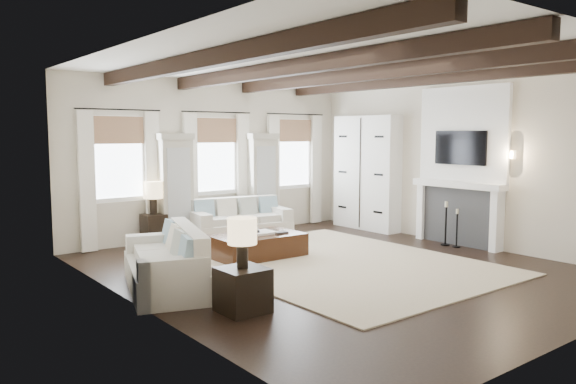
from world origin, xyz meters
TOP-DOWN VIEW (x-y plane):
  - ground at (0.00, 0.00)m, footprint 7.50×7.50m
  - room_shell at (0.75, 0.90)m, footprint 6.54×7.54m
  - area_rug at (0.25, 0.26)m, footprint 3.90×5.00m
  - sofa_back at (0.10, 2.97)m, footprint 2.07×1.21m
  - sofa_left at (-2.62, 0.55)m, footprint 1.46×2.16m
  - ottoman at (-0.53, 1.46)m, footprint 1.54×0.98m
  - tray at (-0.48, 1.45)m, footprint 0.51×0.39m
  - book_lower at (-0.66, 1.47)m, footprint 0.26×0.20m
  - book_upper at (-0.60, 1.52)m, footprint 0.22×0.17m
  - book_loose at (-0.17, 1.28)m, footprint 0.24×0.18m
  - side_table_front at (-2.35, -0.87)m, footprint 0.53×0.53m
  - lamp_front at (-2.35, -0.87)m, footprint 0.35×0.35m
  - side_table_back at (-1.50, 3.47)m, footprint 0.40×0.40m
  - lamp_back at (-1.50, 3.47)m, footprint 0.36×0.36m
  - candlestick_near at (2.90, -0.14)m, footprint 0.15×0.15m
  - candlestick_far at (2.90, 0.11)m, footprint 0.17×0.17m

SIDE VIEW (x-z plane):
  - ground at x=0.00m, z-range 0.00..0.00m
  - area_rug at x=0.25m, z-range 0.00..0.02m
  - ottoman at x=-0.53m, z-range 0.00..0.40m
  - side_table_front at x=-2.35m, z-range 0.00..0.53m
  - candlestick_near at x=2.90m, z-range -0.06..0.66m
  - side_table_back at x=-1.50m, z-range 0.00..0.60m
  - sofa_back at x=0.10m, z-range -0.08..0.75m
  - sofa_left at x=-2.62m, z-range -0.09..0.76m
  - candlestick_far at x=2.90m, z-range -0.07..0.77m
  - book_loose at x=-0.17m, z-range 0.40..0.43m
  - tray at x=-0.48m, z-range 0.40..0.44m
  - book_lower at x=-0.66m, z-range 0.44..0.48m
  - book_upper at x=-0.60m, z-range 0.48..0.51m
  - lamp_front at x=-2.35m, z-range 0.64..1.24m
  - lamp_back at x=-1.50m, z-range 0.71..1.34m
  - room_shell at x=0.75m, z-range 0.28..3.50m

